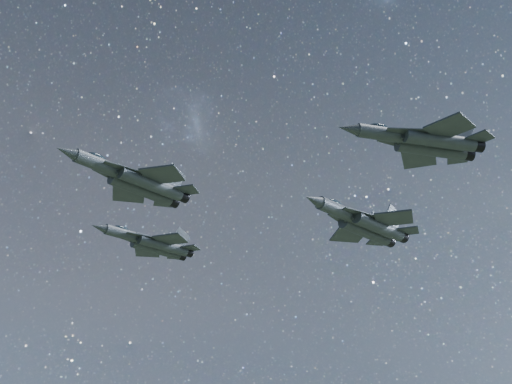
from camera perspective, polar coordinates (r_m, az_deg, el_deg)
jet_lead at (r=68.31m, az=-11.31°, el=1.06°), size 17.03×11.87×4.28m
jet_left at (r=85.41m, az=-9.87°, el=-4.84°), size 15.99×11.31×4.06m
jet_right at (r=61.40m, az=15.69°, el=4.68°), size 15.35×10.13×3.93m
jet_slot at (r=81.32m, az=10.29°, el=-2.98°), size 19.70×13.83×4.97m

